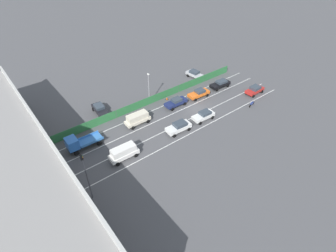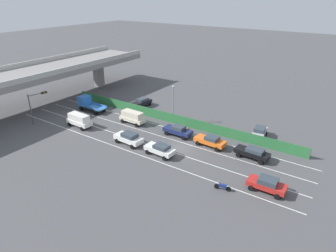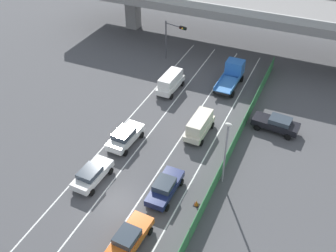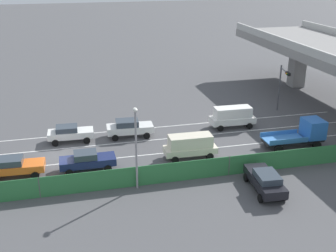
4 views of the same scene
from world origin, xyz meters
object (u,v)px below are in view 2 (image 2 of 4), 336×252
car_sedan_red (267,184)px  car_sedan_black (253,152)px  motorcycle (223,187)px  traffic_light (36,102)px  street_lamp (173,100)px  car_sedan_white (129,138)px  flatbed_truck_blue (88,103)px  parked_wagon_silver (259,133)px  car_sedan_navy (178,130)px  car_taxi_orange (210,141)px  car_hatchback_white (160,149)px  traffic_cone (188,128)px  car_van_white (79,120)px  parked_sedan_dark (141,102)px  car_van_cream (132,117)px

car_sedan_red → car_sedan_black: (6.11, 3.79, -0.02)m
car_sedan_black → motorcycle: car_sedan_black is taller
traffic_light → street_lamp: 22.82m
car_sedan_black → car_sedan_white: car_sedan_white is taller
car_sedan_red → car_sedan_black: 7.19m
flatbed_truck_blue → parked_wagon_silver: bearing=-78.3°
car_sedan_navy → flatbed_truck_blue: 19.96m
car_sedan_black → flatbed_truck_blue: size_ratio=0.83×
car_taxi_orange → car_hatchback_white: bearing=143.5°
car_sedan_black → traffic_cone: (3.17, 11.98, -0.63)m
car_sedan_red → traffic_cone: car_sedan_red is taller
car_van_white → parked_wagon_silver: size_ratio=0.97×
car_taxi_orange → parked_sedan_dark: (7.06, 18.48, 0.04)m
car_van_cream → motorcycle: car_van_cream is taller
flatbed_truck_blue → car_taxi_orange: bearing=-90.4°
flatbed_truck_blue → street_lamp: street_lamp is taller
car_van_cream → car_sedan_navy: (0.24, -8.95, -0.31)m
car_sedan_white → car_van_cream: 7.54m
car_sedan_red → car_van_white: size_ratio=0.92×
car_sedan_white → motorcycle: size_ratio=2.39×
car_hatchback_white → traffic_cone: size_ratio=7.81×
car_sedan_navy → car_sedan_red: bearing=-112.0°
motorcycle → flatbed_truck_blue: bearing=74.3°
parked_wagon_silver → traffic_light: bearing=114.8°
car_sedan_navy → parked_sedan_dark: parked_sedan_dark is taller
parked_wagon_silver → car_sedan_black: bearing=-168.6°
parked_wagon_silver → parked_sedan_dark: parked_sedan_dark is taller
car_van_white → traffic_cone: (9.14, -15.36, -0.98)m
car_taxi_orange → traffic_cone: car_taxi_orange is taller
car_van_cream → parked_wagon_silver: 20.68m
car_sedan_black → car_taxi_orange: (-0.03, 6.26, -0.00)m
flatbed_truck_blue → car_van_white: bearing=-142.9°
parked_sedan_dark → car_hatchback_white: bearing=-133.5°
car_taxi_orange → car_sedan_black: bearing=-89.7°
traffic_light → traffic_cone: traffic_light is taller
car_sedan_black → traffic_light: size_ratio=0.88×
car_taxi_orange → car_sedan_red: bearing=-121.2°
parked_wagon_silver → traffic_cone: (-3.31, 10.67, -0.64)m
parked_sedan_dark → car_sedan_black: bearing=-105.9°
car_sedan_red → car_sedan_navy: (6.39, 15.80, -0.02)m
car_sedan_red → car_sedan_navy: 17.05m
car_sedan_black → car_sedan_white: (-6.05, 16.53, 0.07)m
car_sedan_navy → car_taxi_orange: 5.76m
parked_wagon_silver → car_taxi_orange: bearing=142.8°
street_lamp → car_taxi_orange: bearing=-114.9°
car_sedan_white → street_lamp: size_ratio=0.71×
car_sedan_red → car_sedan_white: car_sedan_white is taller
flatbed_truck_blue → traffic_cone: flatbed_truck_blue is taller
car_van_white → car_taxi_orange: 21.90m
car_van_white → car_sedan_black: size_ratio=1.00×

